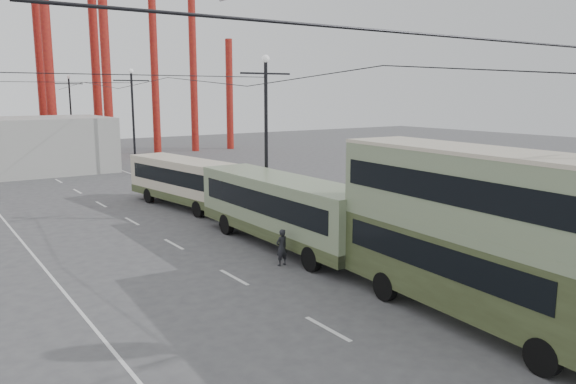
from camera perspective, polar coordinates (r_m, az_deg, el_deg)
ground at (r=16.11m, az=16.32°, el=-17.14°), size 160.00×160.00×0.00m
road_markings at (r=31.28m, az=-13.95°, el=-3.64°), size 12.52×120.00×0.01m
lamp_post_mid at (r=31.86m, az=-2.23°, el=5.41°), size 3.20×0.44×9.32m
lamp_post_far at (r=51.78m, az=-15.43°, el=6.85°), size 3.20×0.44×9.32m
lamp_post_distant at (r=72.91m, az=-21.18°, el=7.37°), size 3.20×0.44×9.32m
double_decker_bus at (r=18.47m, az=18.74°, el=-3.43°), size 3.29×10.52×5.57m
single_decker_green at (r=26.65m, az=-0.52°, el=-1.63°), size 2.78×11.67×3.29m
single_decker_cream at (r=36.46m, az=-10.42°, el=1.17°), size 3.80×10.10×3.06m
pedestrian at (r=23.87m, az=-0.65°, el=-5.65°), size 0.62×0.45×1.58m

